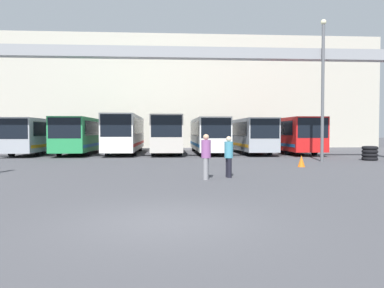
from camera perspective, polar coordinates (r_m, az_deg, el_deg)
name	(u,v)px	position (r m, az deg, el deg)	size (l,w,h in m)	color
ground_plane	(164,222)	(8.32, -4.30, -11.74)	(200.00, 200.00, 0.00)	#47474C
building_backdrop	(167,96)	(50.22, -3.85, 7.36)	(51.63, 12.00, 13.38)	#B7B2A3
overhead_gantry	(166,65)	(24.56, -3.96, 11.94)	(32.59, 0.80, 7.34)	gray
bus_slot_0	(39,134)	(34.90, -22.32, 1.41)	(2.43, 11.14, 2.98)	#999EA5
bus_slot_1	(83,133)	(34.12, -16.34, 1.55)	(2.58, 11.57, 3.06)	#268C4C
bus_slot_2	(125,132)	(33.96, -10.10, 1.84)	(2.48, 12.47, 3.32)	silver
bus_slot_3	(167,132)	(33.07, -3.89, 1.80)	(2.51, 11.11, 3.25)	beige
bus_slot_4	(208,133)	(33.34, 2.45, 1.62)	(2.47, 11.27, 3.06)	silver
bus_slot_5	(249,134)	(33.96, 8.63, 1.55)	(2.43, 11.31, 3.00)	#999EA5
bus_slot_6	(289,133)	(34.93, 14.54, 1.60)	(2.60, 11.30, 3.09)	red
pedestrian_near_center	(229,156)	(15.96, 5.62, -1.78)	(0.36, 0.36, 1.75)	black
pedestrian_far_center	(206,155)	(15.21, 2.15, -1.76)	(0.38, 0.38, 1.85)	gray
traffic_cone	(301,161)	(21.50, 16.33, -2.52)	(0.40, 0.40, 0.63)	orange
tire_stack	(370,153)	(27.91, 25.46, -1.28)	(1.04, 1.04, 0.96)	black
lamp_post	(323,85)	(25.90, 19.30, 8.47)	(0.36, 0.36, 9.16)	#595B60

